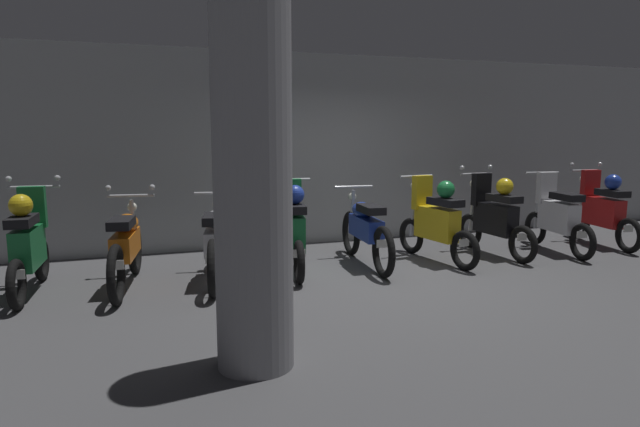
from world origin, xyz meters
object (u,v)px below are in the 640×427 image
Objects in this scene: motorbike_slot_3 at (293,228)px; motorbike_slot_7 at (557,217)px; motorbike_slot_1 at (126,246)px; motorbike_slot_5 at (436,221)px; support_pillar at (253,173)px; motorbike_slot_4 at (365,229)px; motorbike_slot_6 at (494,216)px; motorbike_slot_8 at (602,210)px; motorbike_slot_0 at (28,244)px; motorbike_slot_2 at (215,241)px.

motorbike_slot_3 is 4.07m from motorbike_slot_7.
motorbike_slot_5 reaches higher than motorbike_slot_1.
support_pillar reaches higher than motorbike_slot_5.
motorbike_slot_4 is at bearing 176.96° from motorbike_slot_7.
motorbike_slot_1 is at bearing -179.45° from motorbike_slot_6.
motorbike_slot_1 is 1.15× the size of motorbike_slot_6.
support_pillar is (-4.13, -2.64, 0.93)m from motorbike_slot_6.
motorbike_slot_6 is 1.03m from motorbike_slot_7.
motorbike_slot_4 is 1.16× the size of motorbike_slot_8.
motorbike_slot_4 is 0.65× the size of support_pillar.
motorbike_slot_7 is at bearing -1.27° from motorbike_slot_5.
motorbike_slot_8 is (8.14, -0.02, 0.00)m from motorbike_slot_0.
motorbike_slot_6 is 4.99m from support_pillar.
motorbike_slot_5 is at bearing -2.72° from motorbike_slot_3.
motorbike_slot_3 is at bearing 177.28° from motorbike_slot_5.
motorbike_slot_7 is 5.81m from support_pillar.
motorbike_slot_6 is 0.56× the size of support_pillar.
motorbike_slot_4 is at bearing 1.67° from motorbike_slot_1.
motorbike_slot_5 is (1.01, -0.12, 0.08)m from motorbike_slot_4.
motorbike_slot_2 is at bearing 88.55° from support_pillar.
motorbike_slot_1 is at bearing -178.08° from motorbike_slot_3.
motorbike_slot_1 is 1.16× the size of motorbike_slot_3.
motorbike_slot_8 reaches higher than motorbike_slot_5.
motorbike_slot_3 reaches higher than motorbike_slot_4.
motorbike_slot_6 is at bearing 4.30° from motorbike_slot_5.
motorbike_slot_2 is 1.15× the size of motorbike_slot_5.
support_pillar reaches higher than motorbike_slot_8.
support_pillar is at bearing -153.96° from motorbike_slot_7.
motorbike_slot_1 is 7.12m from motorbike_slot_8.
motorbike_slot_0 is 7.13m from motorbike_slot_7.
motorbike_slot_0 and motorbike_slot_6 have the same top height.
motorbike_slot_1 is at bearing 176.57° from motorbike_slot_2.
motorbike_slot_8 reaches higher than motorbike_slot_4.
motorbike_slot_2 is 1.15× the size of motorbike_slot_7.
motorbike_slot_2 and motorbike_slot_4 have the same top height.
motorbike_slot_0 is at bearing 178.69° from motorbike_slot_7.
motorbike_slot_6 is at bearing 32.60° from support_pillar.
motorbike_slot_3 is 0.86× the size of motorbike_slot_4.
motorbike_slot_8 is at bearing 0.54° from motorbike_slot_1.
motorbike_slot_8 is at bearing 1.77° from motorbike_slot_5.
motorbike_slot_1 is at bearing 179.31° from motorbike_slot_7.
motorbike_slot_8 is (7.12, 0.07, 0.08)m from motorbike_slot_1.
motorbike_slot_3 reaches higher than motorbike_slot_2.
motorbike_slot_2 is at bearing -172.76° from motorbike_slot_3.
motorbike_slot_5 is 1.00× the size of motorbike_slot_7.
support_pillar is at bearing -147.40° from motorbike_slot_6.
motorbike_slot_7 is at bearing -172.15° from motorbike_slot_8.
motorbike_slot_1 is 1.16× the size of motorbike_slot_8.
motorbike_slot_4 is 4.07m from motorbike_slot_8.
support_pillar reaches higher than motorbike_slot_6.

